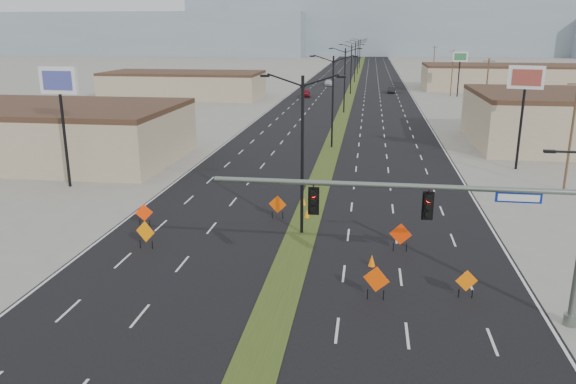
# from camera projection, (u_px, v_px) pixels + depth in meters

# --- Properties ---
(ground) EXTENTS (600.00, 600.00, 0.00)m
(ground) POSITION_uv_depth(u_px,v_px,m) (269.00, 326.00, 24.81)
(ground) COLOR gray
(ground) RESTS_ON ground
(road_surface) EXTENTS (25.00, 400.00, 0.02)m
(road_surface) POSITION_uv_depth(u_px,v_px,m) (351.00, 92.00, 119.93)
(road_surface) COLOR black
(road_surface) RESTS_ON ground
(median_strip) EXTENTS (2.00, 400.00, 0.04)m
(median_strip) POSITION_uv_depth(u_px,v_px,m) (351.00, 92.00, 119.93)
(median_strip) COLOR #2F4518
(median_strip) RESTS_ON ground
(building_sw_far) EXTENTS (30.00, 14.00, 4.50)m
(building_sw_far) POSITION_uv_depth(u_px,v_px,m) (184.00, 86.00, 109.44)
(building_sw_far) COLOR tan
(building_sw_far) RESTS_ON ground
(building_se_far) EXTENTS (44.00, 16.00, 5.00)m
(building_se_far) POSITION_uv_depth(u_px,v_px,m) (526.00, 79.00, 123.52)
(building_se_far) COLOR tan
(building_se_far) RESTS_ON ground
(mesa_west) EXTENTS (180.00, 50.00, 22.00)m
(mesa_west) POSITION_uv_depth(u_px,v_px,m) (142.00, 34.00, 304.63)
(mesa_west) COLOR gray
(mesa_west) RESTS_ON ground
(mesa_center) EXTENTS (220.00, 50.00, 28.00)m
(mesa_center) POSITION_uv_depth(u_px,v_px,m) (440.00, 28.00, 300.80)
(mesa_center) COLOR gray
(mesa_center) RESTS_ON ground
(mesa_backdrop) EXTENTS (140.00, 50.00, 32.00)m
(mesa_backdrop) POSITION_uv_depth(u_px,v_px,m) (314.00, 25.00, 328.91)
(mesa_backdrop) COLOR gray
(mesa_backdrop) RESTS_ON ground
(signal_mast) EXTENTS (16.30, 0.60, 8.00)m
(signal_mast) POSITION_uv_depth(u_px,v_px,m) (471.00, 218.00, 24.21)
(signal_mast) COLOR slate
(signal_mast) RESTS_ON ground
(streetlight_0) EXTENTS (5.15, 0.24, 10.02)m
(streetlight_0) POSITION_uv_depth(u_px,v_px,m) (302.00, 151.00, 34.72)
(streetlight_0) COLOR black
(streetlight_0) RESTS_ON ground
(streetlight_1) EXTENTS (5.15, 0.24, 10.02)m
(streetlight_1) POSITION_uv_depth(u_px,v_px,m) (333.00, 99.00, 61.36)
(streetlight_1) COLOR black
(streetlight_1) RESTS_ON ground
(streetlight_2) EXTENTS (5.15, 0.24, 10.02)m
(streetlight_2) POSITION_uv_depth(u_px,v_px,m) (345.00, 78.00, 87.99)
(streetlight_2) COLOR black
(streetlight_2) RESTS_ON ground
(streetlight_3) EXTENTS (5.15, 0.24, 10.02)m
(streetlight_3) POSITION_uv_depth(u_px,v_px,m) (351.00, 67.00, 114.63)
(streetlight_3) COLOR black
(streetlight_3) RESTS_ON ground
(streetlight_4) EXTENTS (5.15, 0.24, 10.02)m
(streetlight_4) POSITION_uv_depth(u_px,v_px,m) (355.00, 61.00, 141.26)
(streetlight_4) COLOR black
(streetlight_4) RESTS_ON ground
(streetlight_5) EXTENTS (5.15, 0.24, 10.02)m
(streetlight_5) POSITION_uv_depth(u_px,v_px,m) (358.00, 56.00, 167.90)
(streetlight_5) COLOR black
(streetlight_5) RESTS_ON ground
(streetlight_6) EXTENTS (5.15, 0.24, 10.02)m
(streetlight_6) POSITION_uv_depth(u_px,v_px,m) (360.00, 52.00, 194.53)
(streetlight_6) COLOR black
(streetlight_6) RESTS_ON ground
(utility_pole_0) EXTENTS (1.60, 0.20, 9.00)m
(utility_pole_0) POSITION_uv_depth(u_px,v_px,m) (571.00, 134.00, 44.54)
(utility_pole_0) COLOR #4C3823
(utility_pole_0) RESTS_ON ground
(utility_pole_1) EXTENTS (1.60, 0.20, 9.00)m
(utility_pole_1) POSITION_uv_depth(u_px,v_px,m) (486.00, 90.00, 77.84)
(utility_pole_1) COLOR #4C3823
(utility_pole_1) RESTS_ON ground
(utility_pole_2) EXTENTS (1.60, 0.20, 9.00)m
(utility_pole_2) POSITION_uv_depth(u_px,v_px,m) (452.00, 72.00, 111.13)
(utility_pole_2) COLOR #4C3823
(utility_pole_2) RESTS_ON ground
(utility_pole_3) EXTENTS (1.60, 0.20, 9.00)m
(utility_pole_3) POSITION_uv_depth(u_px,v_px,m) (434.00, 63.00, 144.42)
(utility_pole_3) COLOR #4C3823
(utility_pole_3) RESTS_ON ground
(car_left) EXTENTS (2.13, 4.39, 1.44)m
(car_left) POSITION_uv_depth(u_px,v_px,m) (306.00, 93.00, 111.01)
(car_left) COLOR maroon
(car_left) RESTS_ON ground
(car_mid) EXTENTS (1.79, 4.08, 1.30)m
(car_mid) POSITION_uv_depth(u_px,v_px,m) (391.00, 90.00, 118.15)
(car_mid) COLOR black
(car_mid) RESTS_ON ground
(car_far) EXTENTS (2.28, 4.57, 1.28)m
(car_far) POSITION_uv_depth(u_px,v_px,m) (328.00, 83.00, 134.23)
(car_far) COLOR silver
(car_far) RESTS_ON ground
(construction_sign_0) EXTENTS (1.12, 0.37, 1.55)m
(construction_sign_0) POSITION_uv_depth(u_px,v_px,m) (144.00, 213.00, 37.19)
(construction_sign_0) COLOR #FF3605
(construction_sign_0) RESTS_ON ground
(construction_sign_1) EXTENTS (1.27, 0.38, 1.74)m
(construction_sign_1) POSITION_uv_depth(u_px,v_px,m) (145.00, 233.00, 33.31)
(construction_sign_1) COLOR orange
(construction_sign_1) RESTS_ON ground
(construction_sign_2) EXTENTS (1.25, 0.24, 1.68)m
(construction_sign_2) POSITION_uv_depth(u_px,v_px,m) (278.00, 205.00, 38.68)
(construction_sign_2) COLOR #DC4704
(construction_sign_2) RESTS_ON ground
(construction_sign_3) EXTENTS (1.25, 0.48, 1.75)m
(construction_sign_3) POSITION_uv_depth(u_px,v_px,m) (376.00, 280.00, 26.91)
(construction_sign_3) COLOR #F34605
(construction_sign_3) RESTS_ON ground
(construction_sign_4) EXTENTS (1.30, 0.20, 1.74)m
(construction_sign_4) POSITION_uv_depth(u_px,v_px,m) (401.00, 235.00, 32.89)
(construction_sign_4) COLOR red
(construction_sign_4) RESTS_ON ground
(construction_sign_5) EXTENTS (1.09, 0.23, 1.46)m
(construction_sign_5) POSITION_uv_depth(u_px,v_px,m) (467.00, 282.00, 27.17)
(construction_sign_5) COLOR #E16104
(construction_sign_5) RESTS_ON ground
(cone_0) EXTENTS (0.44, 0.44, 0.62)m
(cone_0) POSITION_uv_depth(u_px,v_px,m) (307.00, 214.00, 39.03)
(cone_0) COLOR orange
(cone_0) RESTS_ON ground
(cone_1) EXTENTS (0.47, 0.47, 0.68)m
(cone_1) POSITION_uv_depth(u_px,v_px,m) (372.00, 261.00, 31.00)
(cone_1) COLOR #FF6C05
(cone_1) RESTS_ON ground
(cone_2) EXTENTS (0.48, 0.48, 0.67)m
(cone_2) POSITION_uv_depth(u_px,v_px,m) (316.00, 208.00, 40.22)
(cone_2) COLOR #F56005
(cone_2) RESTS_ON ground
(cone_3) EXTENTS (0.46, 0.46, 0.58)m
(cone_3) POSITION_uv_depth(u_px,v_px,m) (304.00, 202.00, 41.83)
(cone_3) COLOR orange
(cone_3) RESTS_ON ground
(pole_sign_west) EXTENTS (3.23, 0.61, 9.84)m
(pole_sign_west) POSITION_uv_depth(u_px,v_px,m) (59.00, 89.00, 44.87)
(pole_sign_west) COLOR black
(pole_sign_west) RESTS_ON ground
(pole_sign_east_near) EXTENTS (3.10, 1.15, 9.56)m
(pole_sign_east_near) POSITION_uv_depth(u_px,v_px,m) (525.00, 85.00, 50.90)
(pole_sign_east_near) COLOR black
(pole_sign_east_near) RESTS_ON ground
(pole_sign_east_far) EXTENTS (2.84, 0.46, 8.69)m
(pole_sign_east_far) POSITION_uv_depth(u_px,v_px,m) (460.00, 60.00, 109.76)
(pole_sign_east_far) COLOR black
(pole_sign_east_far) RESTS_ON ground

